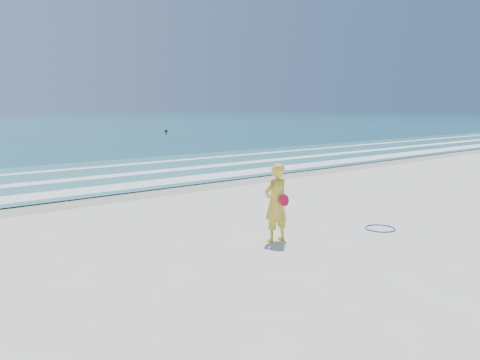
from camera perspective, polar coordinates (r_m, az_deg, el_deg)
ground at (r=10.24m, az=11.77°, el=-8.56°), size 400.00×400.00×0.00m
wet_sand at (r=17.19m, az=-12.24°, el=-1.50°), size 400.00×2.40×0.00m
shallow at (r=21.70m, az=-18.30°, el=0.50°), size 400.00×10.00×0.01m
foam_near at (r=18.33m, az=-14.11°, el=-0.76°), size 400.00×1.40×0.01m
foam_mid at (r=20.96m, az=-17.51°, el=0.28°), size 400.00×0.90×0.01m
foam_far at (r=24.03m, az=-20.46°, el=1.19°), size 400.00×0.60×0.01m
hoop at (r=12.36m, az=16.72°, el=-5.67°), size 0.92×0.92×0.03m
buoy at (r=56.75m, az=-8.99°, el=5.92°), size 0.34×0.34×0.34m
woman at (r=10.60m, az=4.42°, el=-2.78°), size 0.66×0.44×1.80m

